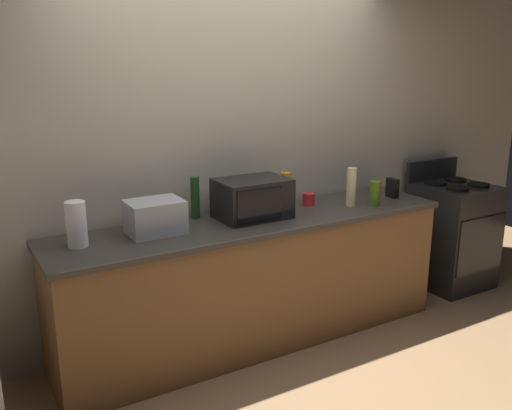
{
  "coord_description": "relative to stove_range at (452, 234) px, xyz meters",
  "views": [
    {
      "loc": [
        -1.83,
        -2.7,
        1.97
      ],
      "look_at": [
        0.0,
        0.4,
        1.0
      ],
      "focal_mm": 38.81,
      "sensor_mm": 36.0,
      "label": 1
    }
  ],
  "objects": [
    {
      "name": "ground_plane",
      "position": [
        -2.0,
        -0.4,
        -0.46
      ],
      "size": [
        8.0,
        8.0,
        0.0
      ],
      "primitive_type": "plane",
      "color": "#93704C"
    },
    {
      "name": "toaster_oven",
      "position": [
        -2.7,
        0.06,
        0.54
      ],
      "size": [
        0.34,
        0.26,
        0.21
      ],
      "primitive_type": "cube",
      "color": "#B7BABF",
      "rests_on": "counter_run"
    },
    {
      "name": "paper_towel_roll",
      "position": [
        -3.17,
        0.05,
        0.57
      ],
      "size": [
        0.12,
        0.12,
        0.27
      ],
      "primitive_type": "cylinder",
      "color": "white",
      "rests_on": "counter_run"
    },
    {
      "name": "bottle_wine",
      "position": [
        -2.34,
        0.23,
        0.58
      ],
      "size": [
        0.06,
        0.06,
        0.29
      ],
      "primitive_type": "cylinder",
      "color": "#1E3F19",
      "rests_on": "counter_run"
    },
    {
      "name": "bottle_dish_soap",
      "position": [
        -1.66,
        0.14,
        0.57
      ],
      "size": [
        0.08,
        0.08,
        0.26
      ],
      "primitive_type": "cylinder",
      "color": "orange",
      "rests_on": "counter_run"
    },
    {
      "name": "stove_range",
      "position": [
        0.0,
        0.0,
        0.0
      ],
      "size": [
        0.6,
        0.61,
        1.08
      ],
      "color": "black",
      "rests_on": "ground_plane"
    },
    {
      "name": "bottle_hand_soap",
      "position": [
        -1.22,
        -0.06,
        0.58
      ],
      "size": [
        0.07,
        0.07,
        0.29
      ],
      "primitive_type": "cylinder",
      "color": "beige",
      "rests_on": "counter_run"
    },
    {
      "name": "mug_red",
      "position": [
        -1.47,
        0.13,
        0.48
      ],
      "size": [
        0.09,
        0.09,
        0.09
      ],
      "primitive_type": "cylinder",
      "color": "red",
      "rests_on": "counter_run"
    },
    {
      "name": "cordless_phone",
      "position": [
        -0.77,
        -0.02,
        0.51
      ],
      "size": [
        0.06,
        0.12,
        0.15
      ],
      "primitive_type": "cube",
      "rotation": [
        0.0,
        0.0,
        -0.12
      ],
      "color": "black",
      "rests_on": "counter_run"
    },
    {
      "name": "microwave",
      "position": [
        -2.0,
        0.05,
        0.57
      ],
      "size": [
        0.48,
        0.35,
        0.27
      ],
      "color": "black",
      "rests_on": "counter_run"
    },
    {
      "name": "counter_run",
      "position": [
        -2.0,
        0.0,
        -0.01
      ],
      "size": [
        2.84,
        0.64,
        0.9
      ],
      "color": "brown",
      "rests_on": "ground_plane"
    },
    {
      "name": "bottle_olive_oil",
      "position": [
        -1.07,
        -0.14,
        0.53
      ],
      "size": [
        0.08,
        0.08,
        0.18
      ],
      "primitive_type": "cylinder",
      "color": "#4C6B19",
      "rests_on": "counter_run"
    },
    {
      "name": "back_wall",
      "position": [
        -2.0,
        0.41,
        0.89
      ],
      "size": [
        6.4,
        0.1,
        2.7
      ],
      "primitive_type": "cube",
      "color": "#B2A893",
      "rests_on": "ground_plane"
    }
  ]
}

